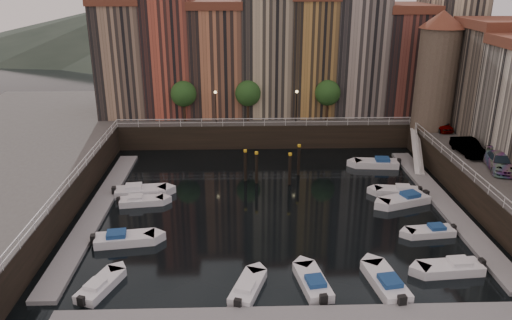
{
  "coord_description": "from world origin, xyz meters",
  "views": [
    {
      "loc": [
        -2.89,
        -42.89,
        20.52
      ],
      "look_at": [
        -1.43,
        4.0,
        3.02
      ],
      "focal_mm": 35.0,
      "sensor_mm": 36.0,
      "label": 1
    }
  ],
  "objects_px": {
    "corner_tower": "(437,69)",
    "boat_left_1": "(123,239)",
    "gangway": "(417,149)",
    "car_c": "(500,163)",
    "car_a": "(442,125)",
    "car_b": "(468,148)",
    "boat_left_3": "(140,191)",
    "mooring_pilings": "(273,166)",
    "boat_left_2": "(140,201)"
  },
  "relations": [
    {
      "from": "car_a",
      "to": "car_b",
      "type": "bearing_deg",
      "value": -95.29
    },
    {
      "from": "gangway",
      "to": "car_c",
      "type": "bearing_deg",
      "value": -64.67
    },
    {
      "from": "boat_left_3",
      "to": "car_b",
      "type": "height_order",
      "value": "car_b"
    },
    {
      "from": "gangway",
      "to": "boat_left_2",
      "type": "distance_m",
      "value": 31.18
    },
    {
      "from": "boat_left_2",
      "to": "car_b",
      "type": "height_order",
      "value": "car_b"
    },
    {
      "from": "corner_tower",
      "to": "mooring_pilings",
      "type": "xyz_separation_m",
      "value": [
        -19.61,
        -8.73,
        -8.54
      ]
    },
    {
      "from": "corner_tower",
      "to": "car_b",
      "type": "height_order",
      "value": "corner_tower"
    },
    {
      "from": "corner_tower",
      "to": "boat_left_1",
      "type": "bearing_deg",
      "value": -146.62
    },
    {
      "from": "boat_left_1",
      "to": "corner_tower",
      "type": "bearing_deg",
      "value": 25.39
    },
    {
      "from": "corner_tower",
      "to": "car_b",
      "type": "bearing_deg",
      "value": -87.38
    },
    {
      "from": "corner_tower",
      "to": "boat_left_1",
      "type": "xyz_separation_m",
      "value": [
        -32.54,
        -21.44,
        -9.8
      ]
    },
    {
      "from": "boat_left_3",
      "to": "boat_left_2",
      "type": "bearing_deg",
      "value": -84.62
    },
    {
      "from": "gangway",
      "to": "car_c",
      "type": "height_order",
      "value": "car_c"
    },
    {
      "from": "boat_left_3",
      "to": "car_b",
      "type": "relative_size",
      "value": 1.11
    },
    {
      "from": "gangway",
      "to": "car_c",
      "type": "relative_size",
      "value": 1.56
    },
    {
      "from": "corner_tower",
      "to": "boat_left_1",
      "type": "height_order",
      "value": "corner_tower"
    },
    {
      "from": "car_a",
      "to": "car_b",
      "type": "distance_m",
      "value": 8.41
    },
    {
      "from": "boat_left_3",
      "to": "corner_tower",
      "type": "bearing_deg",
      "value": 12.84
    },
    {
      "from": "boat_left_2",
      "to": "boat_left_3",
      "type": "xyz_separation_m",
      "value": [
        -0.47,
        2.15,
        0.07
      ]
    },
    {
      "from": "car_c",
      "to": "boat_left_1",
      "type": "bearing_deg",
      "value": -154.91
    },
    {
      "from": "mooring_pilings",
      "to": "corner_tower",
      "type": "bearing_deg",
      "value": 23.99
    },
    {
      "from": "boat_left_2",
      "to": "car_a",
      "type": "xyz_separation_m",
      "value": [
        33.46,
        12.88,
        3.34
      ]
    },
    {
      "from": "boat_left_1",
      "to": "car_a",
      "type": "height_order",
      "value": "car_a"
    },
    {
      "from": "gangway",
      "to": "boat_left_2",
      "type": "relative_size",
      "value": 1.88
    },
    {
      "from": "corner_tower",
      "to": "boat_left_1",
      "type": "relative_size",
      "value": 2.68
    },
    {
      "from": "mooring_pilings",
      "to": "car_b",
      "type": "xyz_separation_m",
      "value": [
        20.05,
        -0.89,
        2.15
      ]
    },
    {
      "from": "corner_tower",
      "to": "gangway",
      "type": "height_order",
      "value": "corner_tower"
    },
    {
      "from": "mooring_pilings",
      "to": "boat_left_2",
      "type": "xyz_separation_m",
      "value": [
        -12.91,
        -5.37,
        -1.31
      ]
    },
    {
      "from": "boat_left_3",
      "to": "car_a",
      "type": "xyz_separation_m",
      "value": [
        33.93,
        10.73,
        3.27
      ]
    },
    {
      "from": "car_b",
      "to": "mooring_pilings",
      "type": "bearing_deg",
      "value": 173.18
    },
    {
      "from": "boat_left_2",
      "to": "boat_left_3",
      "type": "distance_m",
      "value": 2.2
    },
    {
      "from": "boat_left_2",
      "to": "mooring_pilings",
      "type": "bearing_deg",
      "value": 15.45
    },
    {
      "from": "corner_tower",
      "to": "car_b",
      "type": "distance_m",
      "value": 11.56
    },
    {
      "from": "corner_tower",
      "to": "boat_left_3",
      "type": "bearing_deg",
      "value": -160.09
    },
    {
      "from": "boat_left_2",
      "to": "car_b",
      "type": "bearing_deg",
      "value": 0.61
    },
    {
      "from": "corner_tower",
      "to": "car_c",
      "type": "relative_size",
      "value": 2.59
    },
    {
      "from": "boat_left_1",
      "to": "boat_left_3",
      "type": "xyz_separation_m",
      "value": [
        -0.46,
        9.48,
        0.02
      ]
    },
    {
      "from": "mooring_pilings",
      "to": "gangway",
      "type": "bearing_deg",
      "value": 14.2
    },
    {
      "from": "mooring_pilings",
      "to": "boat_left_2",
      "type": "relative_size",
      "value": 1.39
    },
    {
      "from": "boat_left_3",
      "to": "boat_left_1",
      "type": "bearing_deg",
      "value": -94.32
    },
    {
      "from": "corner_tower",
      "to": "boat_left_3",
      "type": "distance_m",
      "value": 36.44
    },
    {
      "from": "corner_tower",
      "to": "boat_left_1",
      "type": "distance_m",
      "value": 40.19
    },
    {
      "from": "boat_left_1",
      "to": "boat_left_3",
      "type": "height_order",
      "value": "boat_left_3"
    },
    {
      "from": "boat_left_1",
      "to": "gangway",
      "type": "bearing_deg",
      "value": 21.76
    },
    {
      "from": "corner_tower",
      "to": "boat_left_3",
      "type": "height_order",
      "value": "corner_tower"
    },
    {
      "from": "boat_left_1",
      "to": "boat_left_2",
      "type": "bearing_deg",
      "value": 81.88
    },
    {
      "from": "boat_left_1",
      "to": "car_c",
      "type": "bearing_deg",
      "value": 4.29
    },
    {
      "from": "mooring_pilings",
      "to": "car_b",
      "type": "bearing_deg",
      "value": -2.55
    },
    {
      "from": "gangway",
      "to": "boat_left_1",
      "type": "xyz_separation_m",
      "value": [
        -29.64,
        -16.94,
        -1.53
      ]
    },
    {
      "from": "car_a",
      "to": "car_b",
      "type": "relative_size",
      "value": 0.82
    }
  ]
}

